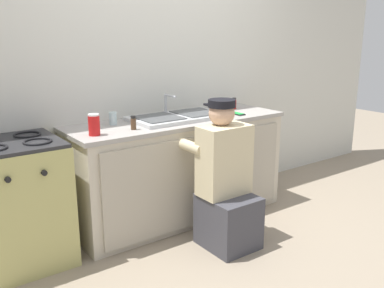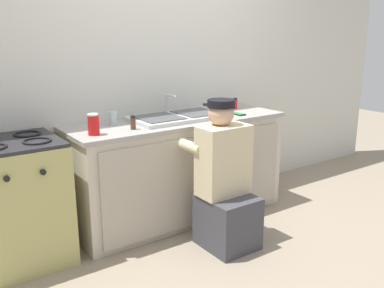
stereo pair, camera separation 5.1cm
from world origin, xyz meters
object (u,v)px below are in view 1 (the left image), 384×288
at_px(plumber_person, 226,187).
at_px(cell_phone, 237,114).
at_px(stove_range, 18,203).
at_px(soda_cup_red, 94,125).
at_px(spice_bottle_red, 234,104).
at_px(water_glass, 113,118).
at_px(sink_double_basin, 178,117).
at_px(spice_bottle_pepper, 133,123).

bearing_deg(plumber_person, cell_phone, 42.24).
distance_m(stove_range, soda_cup_red, 0.74).
bearing_deg(spice_bottle_red, water_glass, 178.62).
xyz_separation_m(plumber_person, soda_cup_red, (-0.79, 0.50, 0.48)).
bearing_deg(cell_phone, spice_bottle_red, 54.82).
relative_size(spice_bottle_red, cell_phone, 0.75).
bearing_deg(sink_double_basin, stove_range, -179.91).
height_order(plumber_person, spice_bottle_red, plumber_person).
relative_size(water_glass, cell_phone, 0.71).
relative_size(sink_double_basin, soda_cup_red, 5.26).
bearing_deg(spice_bottle_pepper, soda_cup_red, 179.68).
distance_m(plumber_person, soda_cup_red, 1.05).
bearing_deg(soda_cup_red, stove_range, 165.89).
bearing_deg(cell_phone, sink_double_basin, 164.84).
bearing_deg(plumber_person, water_glass, 125.72).
distance_m(stove_range, spice_bottle_pepper, 0.97).
bearing_deg(spice_bottle_pepper, water_glass, 101.25).
height_order(water_glass, cell_phone, water_glass).
distance_m(sink_double_basin, water_glass, 0.55).
relative_size(plumber_person, spice_bottle_red, 10.52).
bearing_deg(sink_double_basin, spice_bottle_red, 6.38).
bearing_deg(sink_double_basin, spice_bottle_pepper, -164.36).
bearing_deg(cell_phone, water_glass, 166.80).
xyz_separation_m(stove_range, spice_bottle_red, (2.02, 0.08, 0.48)).
xyz_separation_m(sink_double_basin, spice_bottle_pepper, (-0.49, -0.14, 0.03)).
height_order(sink_double_basin, cell_phone, sink_double_basin).
xyz_separation_m(spice_bottle_pepper, cell_phone, (1.02, -0.01, -0.04)).
xyz_separation_m(stove_range, spice_bottle_pepper, (0.84, -0.13, 0.48)).
xyz_separation_m(plumber_person, water_glass, (-0.53, 0.74, 0.46)).
height_order(water_glass, spice_bottle_pepper, spice_bottle_pepper).
distance_m(water_glass, spice_bottle_pepper, 0.25).
bearing_deg(stove_range, spice_bottle_red, 2.25).
distance_m(spice_bottle_red, cell_phone, 0.27).
distance_m(plumber_person, spice_bottle_red, 1.09).
height_order(sink_double_basin, spice_bottle_pepper, sink_double_basin).
bearing_deg(spice_bottle_pepper, sink_double_basin, 15.64).
bearing_deg(cell_phone, plumber_person, -137.76).
bearing_deg(soda_cup_red, cell_phone, -0.40).
xyz_separation_m(sink_double_basin, soda_cup_red, (-0.80, -0.14, 0.06)).
xyz_separation_m(water_glass, cell_phone, (1.07, -0.25, -0.04)).
relative_size(spice_bottle_red, soda_cup_red, 0.69).
bearing_deg(spice_bottle_pepper, stove_range, 170.86).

